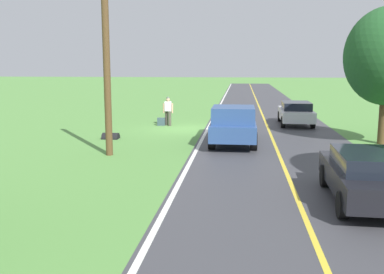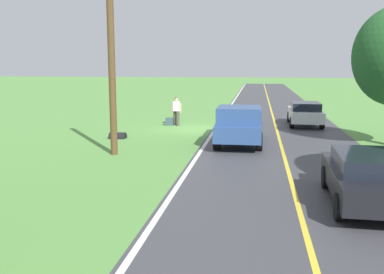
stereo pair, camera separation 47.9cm
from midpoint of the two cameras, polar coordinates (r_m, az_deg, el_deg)
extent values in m
plane|color=#568E42|center=(24.83, -1.45, 1.06)|extent=(200.00, 200.00, 0.00)
cube|color=#3D3D42|center=(24.64, 9.52, 0.86)|extent=(7.28, 120.00, 0.00)
cube|color=silver|center=(24.69, 1.47, 1.02)|extent=(0.16, 117.60, 0.00)
cube|color=gold|center=(24.64, 9.52, 0.87)|extent=(0.14, 117.60, 0.00)
cylinder|color=#4C473D|center=(26.11, -3.47, 2.44)|extent=(0.18, 0.18, 0.88)
cylinder|color=#4C473D|center=(26.37, -3.89, 2.50)|extent=(0.18, 0.18, 0.88)
cube|color=white|center=(26.16, -3.70, 4.05)|extent=(0.42, 0.29, 0.58)
sphere|color=tan|center=(26.13, -3.71, 4.94)|extent=(0.23, 0.23, 0.23)
sphere|color=#4C564C|center=(26.12, -3.71, 5.10)|extent=(0.20, 0.20, 0.20)
cube|color=#591E19|center=(26.36, -3.65, 4.16)|extent=(0.33, 0.22, 0.44)
cylinder|color=tan|center=(26.13, -3.13, 3.81)|extent=(0.10, 0.10, 0.58)
cylinder|color=tan|center=(26.18, -4.27, 3.81)|extent=(0.10, 0.10, 0.58)
cube|color=#384C56|center=(26.27, -4.60, 2.02)|extent=(0.47, 0.23, 0.48)
cube|color=#2D4C84|center=(20.48, 4.82, 1.33)|extent=(2.01, 5.40, 0.70)
cube|color=#2D4C84|center=(19.21, 4.74, 2.93)|extent=(1.84, 2.16, 0.72)
cube|color=black|center=(19.20, 4.74, 3.14)|extent=(1.68, 1.30, 0.43)
cube|color=#2D4C84|center=(21.47, 7.44, 3.21)|extent=(0.10, 3.02, 0.45)
cube|color=#2D4C84|center=(21.52, 2.42, 3.30)|extent=(0.10, 3.02, 0.45)
cube|color=#2D4C84|center=(22.98, 5.03, 3.67)|extent=(1.84, 0.10, 0.45)
cylinder|color=black|center=(18.80, 7.39, -0.53)|extent=(0.30, 0.80, 0.80)
cylinder|color=black|center=(18.86, 1.91, -0.43)|extent=(0.30, 0.80, 0.80)
cylinder|color=black|center=(22.06, 7.27, 0.96)|extent=(0.30, 0.80, 0.80)
cylinder|color=black|center=(22.10, 2.59, 1.04)|extent=(0.30, 0.80, 0.80)
cylinder|color=brown|center=(21.83, 23.28, 2.26)|extent=(0.42, 0.42, 2.38)
cube|color=silver|center=(27.25, 12.97, 2.93)|extent=(1.92, 4.43, 0.62)
cube|color=black|center=(27.00, 13.05, 4.02)|extent=(1.67, 2.40, 0.46)
cylinder|color=black|center=(28.61, 11.00, 2.68)|extent=(0.25, 0.66, 0.66)
cylinder|color=black|center=(28.76, 14.36, 2.59)|extent=(0.25, 0.66, 0.66)
cylinder|color=black|center=(25.83, 11.37, 1.94)|extent=(0.25, 0.66, 0.66)
cylinder|color=black|center=(26.01, 15.09, 1.85)|extent=(0.25, 0.66, 0.66)
cube|color=black|center=(12.44, 20.90, -5.16)|extent=(2.00, 4.46, 0.62)
cube|color=black|center=(12.13, 21.25, -2.93)|extent=(1.71, 2.43, 0.46)
cylinder|color=black|center=(13.70, 16.11, -4.92)|extent=(0.26, 0.67, 0.66)
cylinder|color=black|center=(14.04, 22.99, -4.97)|extent=(0.26, 0.67, 0.66)
cylinder|color=black|center=(11.04, 18.03, -8.51)|extent=(0.26, 0.67, 0.66)
cylinder|color=brown|center=(17.72, -11.93, 9.42)|extent=(0.28, 0.28, 7.38)
cylinder|color=black|center=(21.99, -11.24, -0.23)|extent=(0.80, 0.60, 0.60)
camera|label=1|loc=(0.24, -91.06, -0.18)|focal=40.58mm
camera|label=2|loc=(0.24, 88.94, 0.18)|focal=40.58mm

